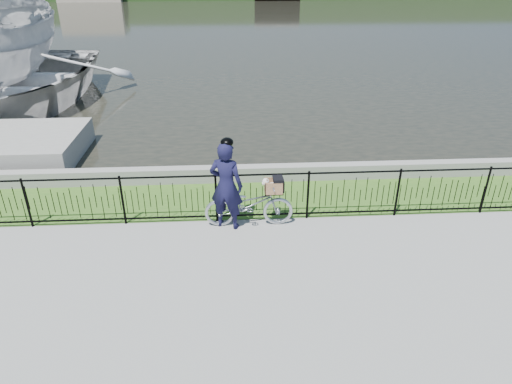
{
  "coord_description": "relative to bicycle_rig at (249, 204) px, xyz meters",
  "views": [
    {
      "loc": [
        -0.66,
        -7.12,
        5.22
      ],
      "look_at": [
        -0.17,
        1.0,
        1.0
      ],
      "focal_mm": 32.0,
      "sensor_mm": 36.0,
      "label": 1
    }
  ],
  "objects": [
    {
      "name": "grass_strip",
      "position": [
        0.29,
        1.2,
        -0.5
      ],
      "size": [
        60.0,
        2.0,
        0.01
      ],
      "primitive_type": "cube",
      "color": "#3B641F",
      "rests_on": "ground"
    },
    {
      "name": "bicycle_rig",
      "position": [
        0.0,
        0.0,
        0.0
      ],
      "size": [
        1.9,
        0.66,
        1.14
      ],
      "color": "#B7BCC4",
      "rests_on": "ground"
    },
    {
      "name": "fence",
      "position": [
        0.29,
        0.2,
        0.07
      ],
      "size": [
        14.0,
        0.06,
        1.15
      ],
      "primitive_type": null,
      "color": "black",
      "rests_on": "ground"
    },
    {
      "name": "quay_wall",
      "position": [
        0.29,
        2.2,
        -0.31
      ],
      "size": [
        60.0,
        0.3,
        0.4
      ],
      "primitive_type": "cube",
      "color": "gray",
      "rests_on": "ground"
    },
    {
      "name": "boat_far",
      "position": [
        -8.35,
        9.35,
        0.51
      ],
      "size": [
        7.87,
        10.43,
        2.04
      ],
      "color": "silver",
      "rests_on": "water"
    },
    {
      "name": "water",
      "position": [
        0.29,
        31.6,
        -0.51
      ],
      "size": [
        120.0,
        120.0,
        0.0
      ],
      "primitive_type": "plane",
      "color": "black",
      "rests_on": "ground"
    },
    {
      "name": "cyclist",
      "position": [
        -0.48,
        -0.04,
        0.49
      ],
      "size": [
        0.82,
        0.67,
        2.02
      ],
      "color": "black",
      "rests_on": "ground"
    },
    {
      "name": "ground",
      "position": [
        0.29,
        -1.4,
        -0.51
      ],
      "size": [
        120.0,
        120.0,
        0.0
      ],
      "primitive_type": "plane",
      "color": "gray",
      "rests_on": "ground"
    }
  ]
}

